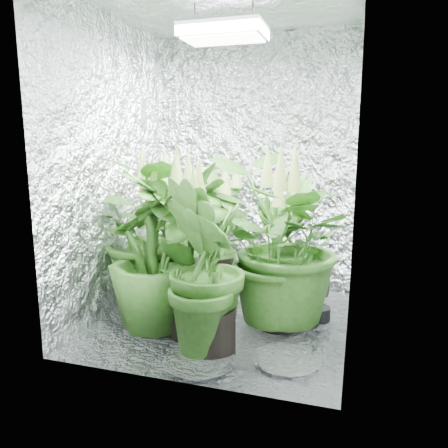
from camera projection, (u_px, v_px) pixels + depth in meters
ground at (223, 320)px, 2.94m from camera, size 1.60×1.60×0.00m
walls at (223, 171)px, 2.76m from camera, size 1.62×1.62×2.00m
ceiling at (223, 1)px, 2.57m from camera, size 1.60×1.60×0.01m
grow_lamp at (223, 32)px, 2.60m from camera, size 0.50×0.30×0.22m
plant_a at (157, 234)px, 3.07m from camera, size 1.17×1.17×1.15m
plant_b at (217, 230)px, 3.53m from camera, size 0.71×0.71×1.06m
plant_c at (283, 246)px, 3.05m from camera, size 0.51×0.51×1.02m
plant_d at (154, 252)px, 2.70m from camera, size 0.77×0.77×1.10m
plant_e at (281, 243)px, 2.75m from camera, size 1.30×1.30×1.17m
plant_f at (192, 252)px, 2.63m from camera, size 0.68×0.68×1.15m
plant_g at (207, 271)px, 2.38m from camera, size 0.70×0.70×1.09m
circulation_fan at (314, 295)px, 2.94m from camera, size 0.18×0.35×0.40m
plant_label at (217, 307)px, 2.37m from camera, size 0.06×0.04×0.08m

